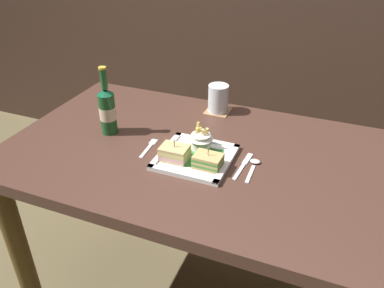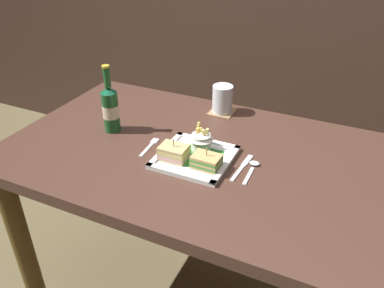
# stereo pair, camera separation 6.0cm
# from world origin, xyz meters

# --- Properties ---
(dining_table) EXTENTS (1.32, 0.84, 0.78)m
(dining_table) POSITION_xyz_m (0.00, 0.00, 0.65)
(dining_table) COLOR #482D24
(dining_table) RESTS_ON ground_plane
(square_plate) EXTENTS (0.25, 0.25, 0.02)m
(square_plate) POSITION_xyz_m (0.05, -0.05, 0.78)
(square_plate) COLOR white
(square_plate) RESTS_ON dining_table
(sandwich_half_left) EXTENTS (0.09, 0.07, 0.08)m
(sandwich_half_left) POSITION_xyz_m (-0.01, -0.09, 0.81)
(sandwich_half_left) COLOR tan
(sandwich_half_left) RESTS_ON square_plate
(sandwich_half_right) EXTENTS (0.09, 0.07, 0.08)m
(sandwich_half_right) POSITION_xyz_m (0.11, -0.09, 0.81)
(sandwich_half_right) COLOR tan
(sandwich_half_right) RESTS_ON square_plate
(fries_cup) EXTENTS (0.09, 0.09, 0.10)m
(fries_cup) POSITION_xyz_m (0.05, 0.00, 0.83)
(fries_cup) COLOR white
(fries_cup) RESTS_ON square_plate
(beer_bottle) EXTENTS (0.06, 0.06, 0.26)m
(beer_bottle) POSITION_xyz_m (-0.33, -0.00, 0.87)
(beer_bottle) COLOR #1B5424
(beer_bottle) RESTS_ON dining_table
(drink_coaster) EXTENTS (0.10, 0.10, 0.00)m
(drink_coaster) POSITION_xyz_m (0.00, 0.32, 0.78)
(drink_coaster) COLOR #A2764E
(drink_coaster) RESTS_ON dining_table
(water_glass) EXTENTS (0.08, 0.08, 0.12)m
(water_glass) POSITION_xyz_m (0.00, 0.32, 0.83)
(water_glass) COLOR silver
(water_glass) RESTS_ON dining_table
(fork) EXTENTS (0.03, 0.13, 0.00)m
(fork) POSITION_xyz_m (-0.14, -0.04, 0.78)
(fork) COLOR silver
(fork) RESTS_ON dining_table
(knife) EXTENTS (0.03, 0.17, 0.00)m
(knife) POSITION_xyz_m (0.21, -0.03, 0.78)
(knife) COLOR silver
(knife) RESTS_ON dining_table
(spoon) EXTENTS (0.03, 0.13, 0.01)m
(spoon) POSITION_xyz_m (0.24, -0.02, 0.78)
(spoon) COLOR silver
(spoon) RESTS_ON dining_table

